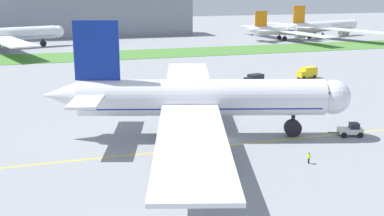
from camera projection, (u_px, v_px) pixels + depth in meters
name	position (u px, v px, depth m)	size (l,w,h in m)	color
ground_plane	(228.00, 140.00, 78.55)	(600.00, 600.00, 0.00)	gray
apron_taxi_line	(233.00, 145.00, 76.30)	(280.00, 0.36, 0.01)	yellow
grass_median_strip	(123.00, 55.00, 173.34)	(320.00, 24.00, 0.10)	#4C8438
airliner_foreground	(198.00, 99.00, 78.85)	(48.30, 75.84, 18.81)	white
pushback_tug	(351.00, 130.00, 80.61)	(5.72, 3.30, 2.19)	white
ground_crew_wingwalker_port	(309.00, 157.00, 68.07)	(0.27, 0.57, 1.62)	black
service_truck_baggage_loader	(190.00, 76.00, 125.18)	(4.39, 2.71, 2.55)	white
service_truck_fuel_bowser	(307.00, 72.00, 130.03)	(5.80, 3.40, 2.92)	yellow
service_truck_catering_van	(254.00, 80.00, 119.92)	(5.18, 3.81, 2.91)	black
parked_airliner_far_right	(286.00, 30.00, 218.42)	(40.11, 64.11, 13.10)	white
parked_airliner_far_outer	(322.00, 27.00, 228.14)	(46.33, 75.24, 15.03)	white
terminal_building	(92.00, 17.00, 232.92)	(93.57, 20.00, 18.00)	gray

